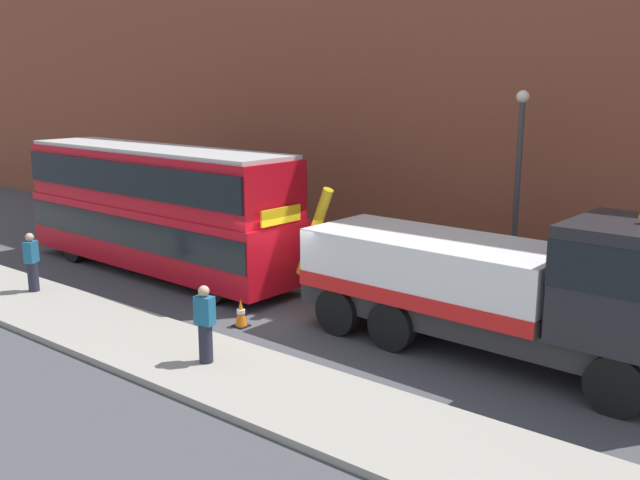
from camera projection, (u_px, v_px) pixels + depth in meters
name	position (u px, v px, depth m)	size (l,w,h in m)	color
ground_plane	(299.00, 311.00, 18.85)	(120.00, 120.00, 0.00)	#424247
near_kerb	(178.00, 355.00, 15.63)	(60.00, 2.80, 0.15)	gray
building_facade	(444.00, 18.00, 22.73)	(60.00, 1.50, 16.00)	brown
recovery_tow_truck	(505.00, 283.00, 15.21)	(10.18, 2.93, 3.67)	#2D2D2D
double_decker_bus	(156.00, 204.00, 22.32)	(11.11, 2.91, 4.06)	#B70C19
pedestrian_onlooker	(32.00, 263.00, 20.01)	(0.42, 0.48, 1.71)	#232333
pedestrian_bystander	(205.00, 325.00, 14.87)	(0.44, 0.35, 1.71)	#232333
traffic_cone_near_bus	(241.00, 314.00, 17.61)	(0.36, 0.36, 0.72)	orange
street_lamp	(518.00, 175.00, 19.78)	(0.36, 0.36, 5.83)	#38383D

